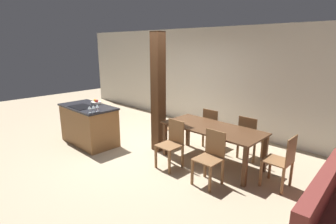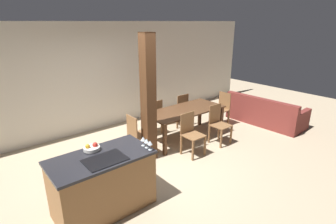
{
  "view_description": "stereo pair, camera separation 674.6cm",
  "coord_description": "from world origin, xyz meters",
  "px_view_note": "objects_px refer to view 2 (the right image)",
  "views": [
    {
      "loc": [
        4.13,
        -3.44,
        2.27
      ],
      "look_at": [
        0.6,
        0.2,
        0.95
      ],
      "focal_mm": 28.0,
      "sensor_mm": 36.0,
      "label": 1
    },
    {
      "loc": [
        -2.6,
        -3.68,
        2.69
      ],
      "look_at": [
        0.6,
        0.2,
        0.95
      ],
      "focal_mm": 28.0,
      "sensor_mm": 36.0,
      "label": 2
    }
  ],
  "objects_px": {
    "dining_chair_near_left": "(191,133)",
    "couch": "(265,114)",
    "fruit_bowl": "(92,148)",
    "dining_chair_far_right": "(180,109)",
    "dining_chair_foot_end": "(221,108)",
    "dining_chair_far_left": "(153,116)",
    "wine_glass_near": "(150,143)",
    "dining_table": "(185,113)",
    "wine_glass_far": "(143,139)",
    "dining_chair_near_right": "(218,123)",
    "kitchen_island": "(103,183)",
    "timber_post": "(148,100)",
    "dining_chair_head_end": "(137,134)",
    "wine_glass_middle": "(147,141)"
  },
  "relations": [
    {
      "from": "dining_chair_near_left",
      "to": "couch",
      "type": "xyz_separation_m",
      "value": [
        2.85,
        -0.02,
        -0.21
      ]
    },
    {
      "from": "fruit_bowl",
      "to": "dining_chair_far_right",
      "type": "relative_size",
      "value": 0.27
    },
    {
      "from": "dining_chair_foot_end",
      "to": "dining_chair_near_left",
      "type": "bearing_deg",
      "value": -69.6
    },
    {
      "from": "dining_chair_far_left",
      "to": "wine_glass_near",
      "type": "bearing_deg",
      "value": 52.68
    },
    {
      "from": "dining_table",
      "to": "dining_chair_far_left",
      "type": "xyz_separation_m",
      "value": [
        -0.44,
        0.66,
        -0.16
      ]
    },
    {
      "from": "fruit_bowl",
      "to": "wine_glass_far",
      "type": "height_order",
      "value": "wine_glass_far"
    },
    {
      "from": "dining_chair_foot_end",
      "to": "dining_chair_far_right",
      "type": "bearing_deg",
      "value": -126.16
    },
    {
      "from": "dining_chair_far_left",
      "to": "dining_chair_near_left",
      "type": "bearing_deg",
      "value": 90.0
    },
    {
      "from": "dining_chair_near_right",
      "to": "fruit_bowl",
      "type": "bearing_deg",
      "value": -176.09
    },
    {
      "from": "dining_chair_near_left",
      "to": "wine_glass_far",
      "type": "bearing_deg",
      "value": -159.99
    },
    {
      "from": "wine_glass_far",
      "to": "dining_chair_near_left",
      "type": "distance_m",
      "value": 1.78
    },
    {
      "from": "couch",
      "to": "kitchen_island",
      "type": "bearing_deg",
      "value": 92.29
    },
    {
      "from": "dining_chair_far_left",
      "to": "dining_chair_foot_end",
      "type": "bearing_deg",
      "value": 159.6
    },
    {
      "from": "dining_table",
      "to": "kitchen_island",
      "type": "bearing_deg",
      "value": -157.37
    },
    {
      "from": "couch",
      "to": "timber_post",
      "type": "xyz_separation_m",
      "value": [
        -3.63,
        0.43,
        1.0
      ]
    },
    {
      "from": "kitchen_island",
      "to": "dining_chair_head_end",
      "type": "xyz_separation_m",
      "value": [
        1.32,
        1.11,
        0.02
      ]
    },
    {
      "from": "wine_glass_far",
      "to": "dining_chair_foot_end",
      "type": "relative_size",
      "value": 0.16
    },
    {
      "from": "fruit_bowl",
      "to": "wine_glass_middle",
      "type": "height_order",
      "value": "wine_glass_middle"
    },
    {
      "from": "dining_chair_near_left",
      "to": "timber_post",
      "type": "distance_m",
      "value": 1.18
    },
    {
      "from": "kitchen_island",
      "to": "timber_post",
      "type": "xyz_separation_m",
      "value": [
        1.45,
        0.86,
        0.81
      ]
    },
    {
      "from": "wine_glass_near",
      "to": "dining_chair_near_right",
      "type": "relative_size",
      "value": 0.16
    },
    {
      "from": "dining_chair_head_end",
      "to": "timber_post",
      "type": "bearing_deg",
      "value": -154.04
    },
    {
      "from": "dining_chair_far_left",
      "to": "wine_glass_middle",
      "type": "bearing_deg",
      "value": 51.47
    },
    {
      "from": "wine_glass_middle",
      "to": "dining_chair_head_end",
      "type": "xyz_separation_m",
      "value": [
        0.68,
        1.33,
        -0.54
      ]
    },
    {
      "from": "wine_glass_middle",
      "to": "dining_chair_far_left",
      "type": "xyz_separation_m",
      "value": [
        1.59,
        1.99,
        -0.54
      ]
    },
    {
      "from": "wine_glass_near",
      "to": "couch",
      "type": "distance_m",
      "value": 4.56
    },
    {
      "from": "dining_chair_near_right",
      "to": "timber_post",
      "type": "bearing_deg",
      "value": 166.22
    },
    {
      "from": "dining_chair_far_right",
      "to": "wine_glass_far",
      "type": "bearing_deg",
      "value": 37.71
    },
    {
      "from": "kitchen_island",
      "to": "couch",
      "type": "xyz_separation_m",
      "value": [
        5.08,
        0.43,
        -0.19
      ]
    },
    {
      "from": "kitchen_island",
      "to": "wine_glass_far",
      "type": "xyz_separation_m",
      "value": [
        0.64,
        -0.13,
        0.57
      ]
    },
    {
      "from": "dining_chair_far_left",
      "to": "dining_chair_head_end",
      "type": "xyz_separation_m",
      "value": [
        -0.91,
        -0.66,
        0.0
      ]
    },
    {
      "from": "dining_table",
      "to": "couch",
      "type": "bearing_deg",
      "value": -15.82
    },
    {
      "from": "wine_glass_middle",
      "to": "couch",
      "type": "height_order",
      "value": "wine_glass_middle"
    },
    {
      "from": "kitchen_island",
      "to": "dining_chair_foot_end",
      "type": "height_order",
      "value": "kitchen_island"
    },
    {
      "from": "kitchen_island",
      "to": "dining_table",
      "type": "relative_size",
      "value": 0.74
    },
    {
      "from": "kitchen_island",
      "to": "timber_post",
      "type": "distance_m",
      "value": 1.87
    },
    {
      "from": "kitchen_island",
      "to": "timber_post",
      "type": "bearing_deg",
      "value": 30.59
    },
    {
      "from": "dining_chair_head_end",
      "to": "dining_chair_far_left",
      "type": "bearing_deg",
      "value": -53.84
    },
    {
      "from": "kitchen_island",
      "to": "dining_chair_far_left",
      "type": "distance_m",
      "value": 2.85
    },
    {
      "from": "dining_chair_head_end",
      "to": "timber_post",
      "type": "distance_m",
      "value": 0.83
    },
    {
      "from": "wine_glass_middle",
      "to": "dining_chair_far_left",
      "type": "relative_size",
      "value": 0.16
    },
    {
      "from": "dining_chair_far_left",
      "to": "dining_chair_far_right",
      "type": "bearing_deg",
      "value": -180.0
    },
    {
      "from": "wine_glass_far",
      "to": "dining_chair_near_left",
      "type": "height_order",
      "value": "wine_glass_far"
    },
    {
      "from": "fruit_bowl",
      "to": "timber_post",
      "type": "height_order",
      "value": "timber_post"
    },
    {
      "from": "dining_table",
      "to": "couch",
      "type": "xyz_separation_m",
      "value": [
        2.41,
        -0.68,
        -0.38
      ]
    },
    {
      "from": "wine_glass_near",
      "to": "dining_chair_far_right",
      "type": "relative_size",
      "value": 0.16
    },
    {
      "from": "fruit_bowl",
      "to": "dining_chair_near_left",
      "type": "bearing_deg",
      "value": 5.43
    },
    {
      "from": "kitchen_island",
      "to": "dining_chair_foot_end",
      "type": "distance_m",
      "value": 4.17
    },
    {
      "from": "fruit_bowl",
      "to": "dining_chair_head_end",
      "type": "relative_size",
      "value": 0.27
    },
    {
      "from": "couch",
      "to": "dining_table",
      "type": "bearing_deg",
      "value": 71.64
    }
  ]
}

